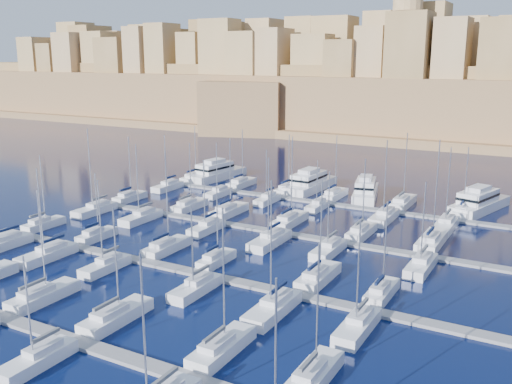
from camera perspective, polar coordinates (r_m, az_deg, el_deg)
The scene contains 51 objects.
ground at distance 88.01m, azimuth -0.61°, elevation -5.90°, with size 600.00×600.00×0.00m, color black.
pontoon_near at distance 63.15m, azimuth -16.60°, elevation -14.46°, with size 84.00×2.00×0.40m, color slate.
pontoon_mid_near at distance 78.41m, azimuth -5.01°, elevation -8.29°, with size 84.00×2.00×0.40m, color slate.
pontoon_mid_far at distance 96.31m, azimuth 2.35°, elevation -4.06°, with size 84.00×2.00×0.40m, color slate.
pontoon_far at distance 115.63m, azimuth 7.27°, elevation -1.17°, with size 84.00×2.00×0.40m, color slate.
sailboat_2 at distance 75.08m, azimuth -20.56°, elevation -9.70°, with size 2.82×9.40×14.14m.
sailboat_3 at distance 67.23m, azimuth -13.86°, elevation -11.98°, with size 2.87×9.58×13.49m.
sailboat_4 at distance 59.20m, azimuth -3.47°, elevation -15.26°, with size 2.77×9.25×15.42m.
sailboat_5 at distance 54.94m, azimuth 5.76°, elevation -17.79°, with size 2.64×8.79×13.53m.
sailboat_9 at distance 60.91m, azimuth -20.97°, elevation -15.37°, with size 2.46×8.19×11.70m.
sailboat_12 at distance 105.74m, azimuth -20.50°, elevation -3.03°, with size 2.36×7.88×13.04m.
sailboat_13 at distance 96.65m, azimuth -15.65°, elevation -4.19°, with size 2.28×7.59×11.26m.
sailboat_14 at distance 88.48m, azimuth -8.96°, elevation -5.45°, with size 2.75×9.16×15.88m.
sailboat_15 at distance 82.56m, azimuth -4.02°, elevation -6.74°, with size 2.25×7.49×11.59m.
sailboat_16 at distance 76.64m, azimuth 6.21°, elevation -8.40°, with size 2.88×9.59×14.09m.
sailboat_17 at distance 73.28m, azimuth 12.44°, elevation -9.73°, with size 2.40×8.01×12.46m.
sailboat_18 at distance 97.15m, azimuth -24.12°, elevation -4.77°, with size 3.01×10.04×13.45m.
sailboat_19 at distance 89.68m, azimuth -20.12°, elevation -5.88°, with size 2.89×9.64×14.03m.
sailboat_20 at distance 82.68m, azimuth -14.80°, elevation -7.13°, with size 2.44×8.14×13.33m.
sailboat_21 at distance 73.20m, azimuth -6.03°, elevation -9.50°, with size 2.60×8.67×11.73m.
sailboat_22 at distance 67.31m, azimuth 1.71°, elevation -11.51°, with size 2.97×9.90×16.34m.
sailboat_23 at distance 64.22m, azimuth 10.12°, elevation -13.05°, with size 2.68×8.93×13.16m.
sailboat_24 at distance 120.58m, azimuth -12.52°, elevation -0.51°, with size 2.46×8.22×13.59m.
sailboat_25 at distance 111.89m, azimuth -6.68°, elevation -1.36°, with size 2.73×9.11×13.25m.
sailboat_26 at distance 107.44m, azimuth -2.73°, elevation -1.90°, with size 2.98×9.92×14.72m.
sailboat_27 at distance 101.48m, azimuth 3.40°, elevation -2.83°, with size 2.95×9.82×15.92m.
sailboat_28 at distance 96.36m, azimuth 10.48°, elevation -3.94°, with size 2.70×9.01×13.27m.
sailboat_29 at distance 94.34m, azimuth 17.16°, elevation -4.68°, with size 3.19×10.63×17.07m.
sailboat_30 at distance 112.53m, azimuth -15.79°, elevation -1.69°, with size 2.88×9.59×16.47m.
sailboat_31 at distance 105.29m, azimuth -11.40°, elevation -2.48°, with size 2.77×9.24×14.40m.
sailboat_32 at distance 97.43m, azimuth -4.96°, elevation -3.57°, with size 2.52×8.40×12.76m.
sailboat_33 at distance 90.57m, azimuth 1.41°, elevation -4.84°, with size 3.01×10.04×14.40m.
sailboat_34 at distance 87.18m, azimuth 7.28°, elevation -5.70°, with size 2.70×8.99×13.15m.
sailboat_35 at distance 83.32m, azimuth 16.18°, elevation -7.06°, with size 2.76×9.19×13.08m.
sailboat_36 at distance 137.19m, azimuth -6.16°, elevation 1.41°, with size 2.65×8.83×13.33m.
sailboat_37 at distance 130.54m, azimuth -1.48°, elevation 0.87°, with size 2.80×9.33×13.37m.
sailboat_38 at distance 124.75m, azimuth 3.17°, elevation 0.25°, with size 2.60×8.66×12.98m.
sailboat_39 at distance 120.93m, azimuth 7.81°, elevation -0.27°, with size 2.83×9.42×13.64m.
sailboat_40 at distance 117.18m, azimuth 14.44°, elevation -1.01°, with size 3.15×10.49×14.89m.
sailboat_41 at distance 114.19m, azimuth 19.97°, elevation -1.80°, with size 2.65×8.83×13.12m.
sailboat_42 at distance 128.87m, azimuth -8.81°, elevation 0.54°, with size 2.61×8.69×12.66m.
sailboat_43 at distance 121.66m, azimuth -3.78°, elevation -0.10°, with size 2.39×7.98×11.83m.
sailboat_44 at distance 115.93m, azimuth 1.15°, elevation -0.76°, with size 2.34×7.80×11.32m.
sailboat_45 at distance 111.51m, azimuth 6.16°, elevation -1.42°, with size 2.25×7.49×10.19m.
sailboat_46 at distance 106.03m, azimuth 12.70°, elevation -2.43°, with size 2.99×9.96×15.16m.
sailboat_47 at distance 103.79m, azimuth 18.44°, elevation -3.15°, with size 2.93×9.75×14.66m.
motor_yacht_a at distance 138.63m, azimuth -4.01°, elevation 2.00°, with size 7.27×17.44×5.25m.
motor_yacht_b at distance 127.32m, azimuth 5.41°, elevation 0.94°, with size 5.97×17.63×5.25m.
motor_yacht_c at distance 121.62m, azimuth 10.89°, elevation 0.17°, with size 7.96×15.50×5.25m.
motor_yacht_d at distance 117.91m, azimuth 21.38°, elevation -0.95°, with size 9.57×17.81×5.25m.
fortified_city at distance 231.53m, azimuth 19.00°, elevation 9.16°, with size 460.00×108.95×59.52m.
Camera 1 is at (41.21, -72.09, 29.17)m, focal length 40.00 mm.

